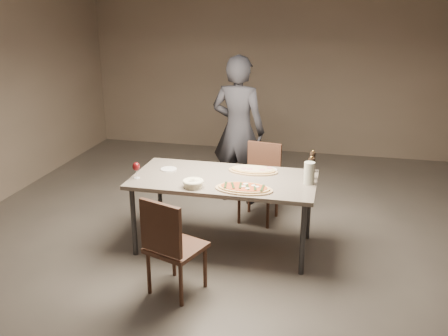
% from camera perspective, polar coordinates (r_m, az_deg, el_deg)
% --- Properties ---
extents(room, '(7.00, 7.00, 7.00)m').
position_cam_1_polar(room, '(4.72, 0.00, 6.33)').
color(room, '#56504A').
rests_on(room, ground).
extents(dining_table, '(1.80, 0.90, 0.75)m').
position_cam_1_polar(dining_table, '(4.92, 0.00, -1.73)').
color(dining_table, slate).
rests_on(dining_table, ground).
extents(zucchini_pizza, '(0.54, 0.30, 0.05)m').
position_cam_1_polar(zucchini_pizza, '(4.59, 2.31, -2.32)').
color(zucchini_pizza, tan).
rests_on(zucchini_pizza, dining_table).
extents(ham_pizza, '(0.51, 0.28, 0.04)m').
position_cam_1_polar(ham_pizza, '(5.08, 3.35, -0.24)').
color(ham_pizza, tan).
rests_on(ham_pizza, dining_table).
extents(bread_basket, '(0.20, 0.20, 0.07)m').
position_cam_1_polar(bread_basket, '(4.65, -3.55, -1.71)').
color(bread_basket, beige).
rests_on(bread_basket, dining_table).
extents(oil_dish, '(0.13, 0.13, 0.02)m').
position_cam_1_polar(oil_dish, '(5.12, 5.35, -0.21)').
color(oil_dish, white).
rests_on(oil_dish, dining_table).
extents(pepper_mill_left, '(0.06, 0.06, 0.23)m').
position_cam_1_polar(pepper_mill_left, '(5.12, 10.07, 0.73)').
color(pepper_mill_left, black).
rests_on(pepper_mill_left, dining_table).
extents(pepper_mill_right, '(0.06, 0.06, 0.23)m').
position_cam_1_polar(pepper_mill_right, '(4.91, 9.91, -0.01)').
color(pepper_mill_right, black).
rests_on(pepper_mill_right, dining_table).
extents(carafe, '(0.10, 0.10, 0.21)m').
position_cam_1_polar(carafe, '(4.78, 9.71, -0.57)').
color(carafe, silver).
rests_on(carafe, dining_table).
extents(wine_glass, '(0.07, 0.07, 0.16)m').
position_cam_1_polar(wine_glass, '(4.93, -10.00, 0.10)').
color(wine_glass, silver).
rests_on(wine_glass, dining_table).
extents(side_plate, '(0.17, 0.17, 0.01)m').
position_cam_1_polar(side_plate, '(5.16, -6.34, -0.13)').
color(side_plate, white).
rests_on(side_plate, dining_table).
extents(chair_near, '(0.54, 0.54, 0.89)m').
position_cam_1_polar(chair_near, '(4.22, -6.20, -8.44)').
color(chair_near, '#43281C').
rests_on(chair_near, ground).
extents(chair_far, '(0.47, 0.47, 0.87)m').
position_cam_1_polar(chair_far, '(5.68, 4.25, -1.08)').
color(chair_far, '#43281C').
rests_on(chair_far, ground).
extents(diner, '(0.72, 0.54, 1.81)m').
position_cam_1_polar(diner, '(6.04, 1.63, 4.31)').
color(diner, black).
rests_on(diner, ground).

